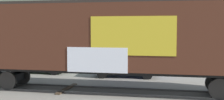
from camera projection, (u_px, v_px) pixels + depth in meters
ground_plane at (102, 91)px, 14.38m from camera, size 260.00×260.00×0.00m
track at (106, 90)px, 14.32m from camera, size 60.01×4.34×0.08m
freight_car at (109, 38)px, 14.10m from camera, size 16.66×3.47×4.40m
hillside at (171, 19)px, 76.14m from camera, size 125.88×41.51×15.37m
parked_car_green at (39, 60)px, 20.34m from camera, size 4.14×2.15×1.75m
parked_car_blue at (125, 63)px, 18.58m from camera, size 4.19×2.31×1.67m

